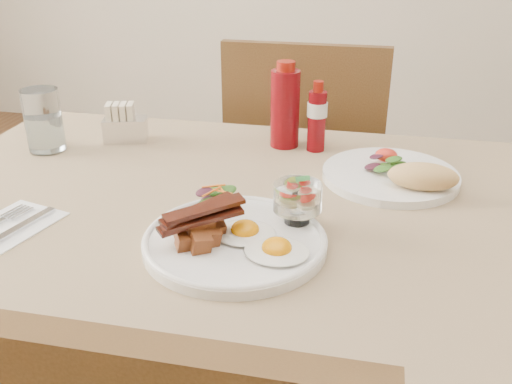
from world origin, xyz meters
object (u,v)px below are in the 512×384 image
Objects in this scene: second_plate at (398,175)px; chair_far at (305,177)px; water_glass at (44,124)px; hot_sauce_bottle at (317,117)px; table at (259,256)px; fruit_cup at (298,197)px; ketchup_bottle at (285,107)px; sugar_caddy at (124,125)px; main_plate at (235,242)px.

chair_far is at bearing 114.96° from second_plate.
water_glass is at bearing -136.80° from chair_far.
hot_sauce_bottle is 0.58m from water_glass.
second_plate is at bearing 36.07° from table.
fruit_cup is 0.51× the size of hot_sauce_bottle.
ketchup_bottle is 0.36m from sugar_caddy.
ketchup_bottle is (-0.01, 0.32, 0.18)m from table.
ketchup_bottle is at bearing 91.90° from table.
hot_sauce_bottle is at bearing 80.29° from main_plate.
main_plate reaches higher than table.
chair_far is at bearing 31.12° from sugar_caddy.
water_glass is at bearing 178.44° from second_plate.
sugar_caddy is 0.79× the size of water_glass.
water_glass reaches higher than sugar_caddy.
chair_far is 0.77m from fruit_cup.
second_plate is at bearing -32.26° from ketchup_bottle.
ketchup_bottle reaches higher than water_glass.
chair_far reaches higher than main_plate.
second_plate is 0.74m from water_glass.
water_glass is at bearing 157.50° from fruit_cup.
second_plate is 1.39× the size of ketchup_bottle.
fruit_cup is at bearing -77.59° from ketchup_bottle.
chair_far is 0.75m from water_glass.
main_plate is 0.38m from second_plate.
table is 0.37m from ketchup_bottle.
second_plate is at bearing 53.94° from fruit_cup.
hot_sauce_bottle is at bearing 91.79° from fruit_cup.
second_plate is at bearing -65.04° from chair_far.
sugar_caddy is (-0.35, -0.05, -0.05)m from ketchup_bottle.
water_glass reaches higher than fruit_cup.
chair_far is 12.04× the size of fruit_cup.
fruit_cup reaches higher than sugar_caddy.
ketchup_bottle is at bearing 147.74° from second_plate.
water_glass is (-0.51, 0.19, 0.15)m from table.
main_plate is at bearing -32.06° from water_glass.
hot_sauce_bottle is 0.43m from sugar_caddy.
sugar_caddy is (-0.60, 0.11, 0.02)m from second_plate.
second_plate is (0.23, -0.50, 0.24)m from chair_far.
main_plate is 0.53m from sugar_caddy.
sugar_caddy is at bearing 143.08° from table.
main_plate is 1.09× the size of second_plate.
hot_sauce_bottle is (-0.01, 0.36, 0.01)m from fruit_cup.
main_plate is at bearing -64.06° from sugar_caddy.
chair_far is 0.47m from ketchup_bottle.
second_plate is (0.23, 0.17, 0.11)m from table.
main_plate is 2.67× the size of sugar_caddy.
ketchup_bottle is 0.51m from water_glass.
chair_far is 0.47m from hot_sauce_bottle.
ketchup_bottle reaches higher than table.
water_glass is at bearing -168.13° from hot_sauce_bottle.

